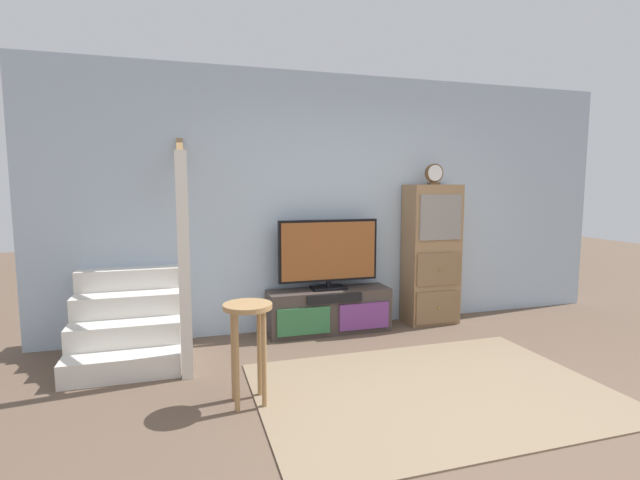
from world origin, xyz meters
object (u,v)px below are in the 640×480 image
television (328,252)px  desk_clock (434,174)px  media_console (329,311)px  bar_stool_near (248,330)px  side_cabinet (431,255)px

television → desk_clock: size_ratio=4.69×
media_console → desk_clock: 1.87m
bar_stool_near → media_console: bearing=53.2°
television → desk_clock: 1.45m
media_console → desk_clock: (1.20, -0.00, 1.43)m
media_console → bar_stool_near: 1.77m
side_cabinet → bar_stool_near: size_ratio=2.14×
media_console → side_cabinet: bearing=0.5°
desk_clock → bar_stool_near: bearing=-148.2°
desk_clock → side_cabinet: bearing=80.7°
media_console → bar_stool_near: bar_stool_near is taller
side_cabinet → bar_stool_near: side_cabinet is taller
media_console → side_cabinet: side_cabinet is taller
desk_clock → bar_stool_near: desk_clock is taller
media_console → desk_clock: size_ratio=5.70×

